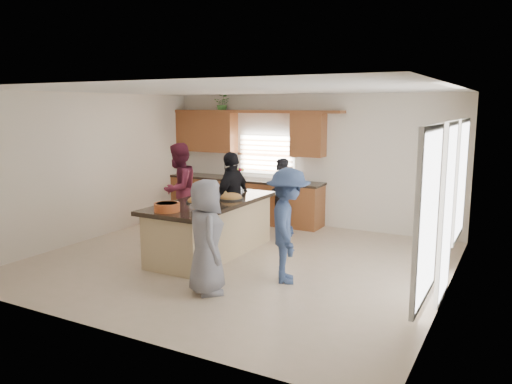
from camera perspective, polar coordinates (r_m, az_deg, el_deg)
The scene contains 18 objects.
floor at distance 8.40m, azimuth -2.00°, elevation -7.86°, with size 6.50×6.50×0.00m, color beige.
room_shell at distance 8.03m, azimuth -2.08°, elevation 5.18°, with size 6.52×6.02×2.81m.
back_cabinetry at distance 11.23m, azimuth -1.46°, elevation 1.41°, with size 4.08×0.66×2.46m.
right_wall_glazing at distance 6.93m, azimuth 20.98°, elevation -0.87°, with size 0.06×4.00×2.25m.
island at distance 8.69m, azimuth -5.11°, elevation -4.20°, with size 1.16×2.70×0.95m.
platter_front at distance 8.40m, azimuth -6.49°, elevation -1.03°, with size 0.44×0.44×0.18m.
platter_mid at distance 8.66m, azimuth -2.86°, elevation -0.66°, with size 0.42×0.42×0.17m.
platter_back at distance 9.12m, azimuth -3.45°, elevation -0.13°, with size 0.40×0.40×0.16m.
salad_bowl at distance 7.77m, azimuth -10.15°, elevation -1.66°, with size 0.40×0.40×0.13m.
clear_cup at distance 7.73m, azimuth -7.34°, elevation -1.82°, with size 0.09×0.09×0.10m, color white.
plate_stack at distance 9.27m, azimuth -2.90°, elevation -0.00°, with size 0.24×0.24×0.04m, color #AF8FD0.
flower_vase at distance 9.47m, azimuth -1.83°, elevation 1.47°, with size 0.14×0.14×0.44m.
potted_plant at distance 11.48m, azimuth -3.82°, elevation 10.04°, with size 0.36×0.32×0.40m, color #438033.
woman_left_back at distance 10.33m, azimuth 2.80°, elevation -0.26°, with size 0.55×0.36×1.50m, color black.
woman_left_mid at distance 10.03m, azimuth -8.81°, elevation 0.32°, with size 0.89×0.70×1.84m, color maroon.
woman_left_front at distance 9.16m, azimuth -2.71°, elevation -0.78°, with size 1.02×0.42×1.74m, color black.
woman_right_back at distance 7.24m, azimuth 3.68°, elevation -3.83°, with size 1.09×0.63×1.69m, color navy.
woman_right_front at distance 6.83m, azimuth -5.69°, elevation -5.12°, with size 0.78×0.50×1.59m, color slate.
Camera 1 is at (4.05, -6.91, 2.54)m, focal length 35.00 mm.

